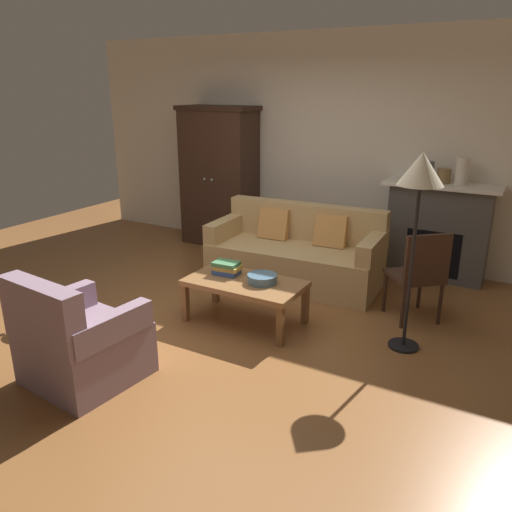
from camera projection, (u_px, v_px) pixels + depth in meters
name	position (u px, v px, depth m)	size (l,w,h in m)	color
ground_plane	(216.00, 323.00, 4.85)	(9.60, 9.60, 0.00)	brown
back_wall	(324.00, 147.00, 6.51)	(7.20, 0.10, 2.80)	silver
fireplace	(438.00, 230.00, 5.84)	(1.26, 0.48, 1.12)	#4C4947
armoire	(219.00, 177.00, 7.03)	(1.06, 0.57, 1.90)	#382319
couch	(296.00, 255.00, 5.78)	(1.96, 0.95, 0.86)	tan
coffee_table	(245.00, 286.00, 4.76)	(1.10, 0.60, 0.42)	olive
fruit_bowl	(262.00, 279.00, 4.69)	(0.28, 0.28, 0.08)	slate
book_stack	(227.00, 268.00, 4.89)	(0.27, 0.20, 0.12)	#38569E
mantel_vase_slate	(428.00, 172.00, 5.70)	(0.13, 0.13, 0.23)	#565B66
mantel_vase_bronze	(444.00, 176.00, 5.63)	(0.15, 0.15, 0.16)	olive
mantel_vase_cream	(462.00, 171.00, 5.52)	(0.14, 0.14, 0.30)	beige
armchair_near_left	(79.00, 343.00, 3.81)	(0.84, 0.84, 0.88)	gray
side_chair_wooden	(420.00, 271.00, 4.72)	(0.62, 0.62, 0.90)	#382319
floor_lamp	(420.00, 181.00, 3.94)	(0.36, 0.36, 1.68)	black
dog	(49.00, 304.00, 4.67)	(0.56, 0.29, 0.39)	beige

